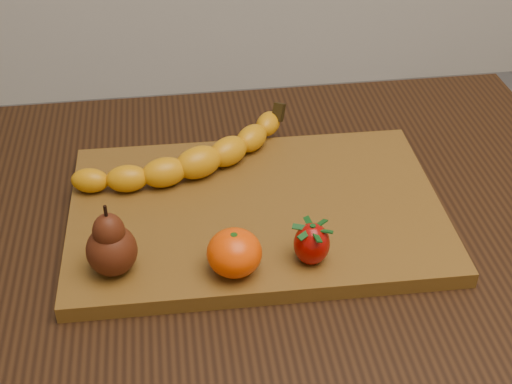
{
  "coord_description": "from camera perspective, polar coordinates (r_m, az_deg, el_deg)",
  "views": [
    {
      "loc": [
        -0.04,
        -0.66,
        1.31
      ],
      "look_at": [
        0.05,
        0.02,
        0.8
      ],
      "focal_mm": 50.0,
      "sensor_mm": 36.0,
      "label": 1
    }
  ],
  "objects": [
    {
      "name": "table",
      "position": [
        0.92,
        -2.9,
        -8.01
      ],
      "size": [
        1.0,
        0.7,
        0.76
      ],
      "color": "black",
      "rests_on": "ground"
    },
    {
      "name": "cutting_board",
      "position": [
        0.87,
        0.0,
        -1.58
      ],
      "size": [
        0.46,
        0.31,
        0.02
      ],
      "primitive_type": "cube",
      "rotation": [
        0.0,
        0.0,
        -0.02
      ],
      "color": "brown",
      "rests_on": "table"
    },
    {
      "name": "banana",
      "position": [
        0.91,
        -4.62,
        2.38
      ],
      "size": [
        0.27,
        0.17,
        0.04
      ],
      "primitive_type": null,
      "rotation": [
        0.0,
        0.0,
        0.41
      ],
      "color": "orange",
      "rests_on": "cutting_board"
    },
    {
      "name": "pear",
      "position": [
        0.77,
        -11.6,
        -3.72
      ],
      "size": [
        0.06,
        0.06,
        0.09
      ],
      "primitive_type": null,
      "rotation": [
        0.0,
        0.0,
        -0.14
      ],
      "color": "#4C1D0C",
      "rests_on": "cutting_board"
    },
    {
      "name": "mandarin",
      "position": [
        0.76,
        -1.74,
        -4.88
      ],
      "size": [
        0.08,
        0.08,
        0.05
      ],
      "primitive_type": "ellipsoid",
      "rotation": [
        0.0,
        0.0,
        -0.42
      ],
      "color": "#F24502",
      "rests_on": "cutting_board"
    },
    {
      "name": "strawberry",
      "position": [
        0.78,
        4.49,
        -4.05
      ],
      "size": [
        0.05,
        0.05,
        0.05
      ],
      "primitive_type": null,
      "rotation": [
        0.0,
        0.0,
        -0.38
      ],
      "color": "#9B0804",
      "rests_on": "cutting_board"
    }
  ]
}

